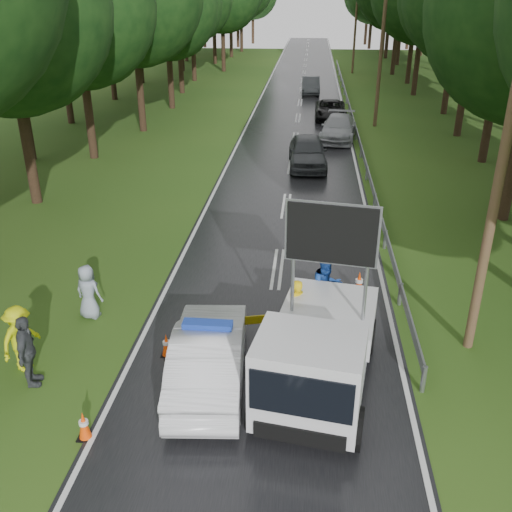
# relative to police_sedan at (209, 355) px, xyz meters

# --- Properties ---
(ground) EXTENTS (160.00, 160.00, 0.00)m
(ground) POSITION_rel_police_sedan_xyz_m (1.24, 0.11, -0.75)
(ground) COLOR #274D16
(ground) RESTS_ON ground
(road) EXTENTS (7.00, 140.00, 0.02)m
(road) POSITION_rel_police_sedan_xyz_m (1.24, 30.11, -0.74)
(road) COLOR black
(road) RESTS_ON ground
(guardrail) EXTENTS (0.12, 60.06, 0.70)m
(guardrail) POSITION_rel_police_sedan_xyz_m (4.94, 29.78, -0.21)
(guardrail) COLOR gray
(guardrail) RESTS_ON ground
(utility_pole_near) EXTENTS (1.40, 0.24, 10.00)m
(utility_pole_near) POSITION_rel_police_sedan_xyz_m (6.44, 2.11, 4.31)
(utility_pole_near) COLOR #4F4024
(utility_pole_near) RESTS_ON ground
(utility_pole_mid) EXTENTS (1.40, 0.24, 10.00)m
(utility_pole_mid) POSITION_rel_police_sedan_xyz_m (6.44, 28.11, 4.31)
(utility_pole_mid) COLOR #4F4024
(utility_pole_mid) RESTS_ON ground
(utility_pole_far) EXTENTS (1.40, 0.24, 10.00)m
(utility_pole_far) POSITION_rel_police_sedan_xyz_m (6.44, 54.11, 4.31)
(utility_pole_far) COLOR #4F4024
(utility_pole_far) RESTS_ON ground
(police_sedan) EXTENTS (1.96, 4.67, 1.65)m
(police_sedan) POSITION_rel_police_sedan_xyz_m (0.00, 0.00, 0.00)
(police_sedan) COLOR silver
(police_sedan) RESTS_ON ground
(work_truck) EXTENTS (3.06, 5.46, 4.13)m
(work_truck) POSITION_rel_police_sedan_xyz_m (2.49, -0.17, 0.36)
(work_truck) COLOR gray
(work_truck) RESTS_ON ground
(barrier) EXTENTS (2.28, 0.66, 0.97)m
(barrier) POSITION_rel_police_sedan_xyz_m (1.02, 1.51, -0.02)
(barrier) COLOR #FAFB0D
(barrier) RESTS_ON ground
(officer) EXTENTS (0.73, 0.72, 1.70)m
(officer) POSITION_rel_police_sedan_xyz_m (1.92, 2.11, 0.09)
(officer) COLOR yellow
(officer) RESTS_ON ground
(civilian) EXTENTS (1.21, 1.13, 1.98)m
(civilian) POSITION_rel_police_sedan_xyz_m (2.74, 3.11, 0.24)
(civilian) COLOR #173E99
(civilian) RESTS_ON ground
(bystander_left) EXTENTS (0.95, 1.25, 1.72)m
(bystander_left) POSITION_rel_police_sedan_xyz_m (-4.59, 0.11, 0.11)
(bystander_left) COLOR #C7D40B
(bystander_left) RESTS_ON ground
(bystander_mid) EXTENTS (0.67, 1.13, 1.81)m
(bystander_mid) POSITION_rel_police_sedan_xyz_m (-4.14, -0.46, 0.15)
(bystander_mid) COLOR #3B3E42
(bystander_mid) RESTS_ON ground
(bystander_right) EXTENTS (0.89, 0.70, 1.60)m
(bystander_right) POSITION_rel_police_sedan_xyz_m (-3.84, 2.60, 0.04)
(bystander_right) COLOR #8894A3
(bystander_right) RESTS_ON ground
(queue_car_first) EXTENTS (2.14, 4.76, 1.59)m
(queue_car_first) POSITION_rel_police_sedan_xyz_m (2.04, 18.10, 0.04)
(queue_car_first) COLOR #393C40
(queue_car_first) RESTS_ON ground
(queue_car_second) EXTENTS (2.53, 5.07, 1.41)m
(queue_car_second) POSITION_rel_police_sedan_xyz_m (3.84, 24.10, -0.05)
(queue_car_second) COLOR #A1A3A9
(queue_car_second) RESTS_ON ground
(queue_car_third) EXTENTS (2.13, 4.60, 1.28)m
(queue_car_third) POSITION_rel_police_sedan_xyz_m (3.51, 30.10, -0.12)
(queue_car_third) COLOR black
(queue_car_third) RESTS_ON ground
(queue_car_fourth) EXTENTS (1.62, 4.31, 1.41)m
(queue_car_fourth) POSITION_rel_police_sedan_xyz_m (2.04, 40.50, -0.05)
(queue_car_fourth) COLOR #3D4044
(queue_car_fourth) RESTS_ON ground
(cone_near_left) EXTENTS (0.32, 0.32, 0.67)m
(cone_near_left) POSITION_rel_police_sedan_xyz_m (-2.26, -2.08, -0.43)
(cone_near_left) COLOR black
(cone_near_left) RESTS_ON ground
(cone_center) EXTENTS (0.37, 0.37, 0.78)m
(cone_center) POSITION_rel_police_sedan_xyz_m (0.24, 2.11, -0.38)
(cone_center) COLOR black
(cone_center) RESTS_ON ground
(cone_far) EXTENTS (0.34, 0.34, 0.71)m
(cone_far) POSITION_rel_police_sedan_xyz_m (2.57, 4.53, -0.41)
(cone_far) COLOR black
(cone_far) RESTS_ON ground
(cone_left_mid) EXTENTS (0.30, 0.30, 0.64)m
(cone_left_mid) POSITION_rel_police_sedan_xyz_m (-1.26, 0.95, -0.44)
(cone_left_mid) COLOR black
(cone_left_mid) RESTS_ON ground
(cone_right) EXTENTS (0.37, 0.37, 0.79)m
(cone_right) POSITION_rel_police_sedan_xyz_m (3.78, 4.61, -0.37)
(cone_right) COLOR black
(cone_right) RESTS_ON ground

